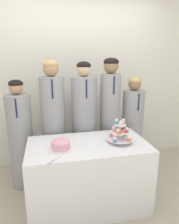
{
  "coord_description": "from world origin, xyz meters",
  "views": [
    {
      "loc": [
        -0.41,
        -1.56,
        1.62
      ],
      "look_at": [
        0.02,
        0.37,
        1.08
      ],
      "focal_mm": 32.0,
      "sensor_mm": 36.0,
      "label": 1
    }
  ],
  "objects_px": {
    "cupcake_stand": "(120,132)",
    "student_1": "(54,128)",
    "round_cake": "(61,144)",
    "student_2": "(84,127)",
    "cake_knife": "(54,160)",
    "student_0": "(21,139)",
    "student_3": "(110,121)",
    "student_4": "(132,130)"
  },
  "relations": [
    {
      "from": "student_1",
      "to": "student_3",
      "type": "relative_size",
      "value": 0.98
    },
    {
      "from": "cupcake_stand",
      "to": "student_0",
      "type": "distance_m",
      "value": 1.24
    },
    {
      "from": "round_cake",
      "to": "cake_knife",
      "type": "height_order",
      "value": "round_cake"
    },
    {
      "from": "student_3",
      "to": "student_4",
      "type": "bearing_deg",
      "value": -0.0
    },
    {
      "from": "student_1",
      "to": "student_4",
      "type": "bearing_deg",
      "value": -0.0
    },
    {
      "from": "student_0",
      "to": "student_3",
      "type": "relative_size",
      "value": 0.85
    },
    {
      "from": "round_cake",
      "to": "student_4",
      "type": "relative_size",
      "value": 0.15
    },
    {
      "from": "cupcake_stand",
      "to": "student_0",
      "type": "relative_size",
      "value": 0.2
    },
    {
      "from": "round_cake",
      "to": "student_4",
      "type": "bearing_deg",
      "value": 30.41
    },
    {
      "from": "student_0",
      "to": "cupcake_stand",
      "type": "bearing_deg",
      "value": -27.95
    },
    {
      "from": "student_0",
      "to": "student_4",
      "type": "height_order",
      "value": "same"
    },
    {
      "from": "student_1",
      "to": "student_2",
      "type": "distance_m",
      "value": 0.39
    },
    {
      "from": "student_4",
      "to": "round_cake",
      "type": "bearing_deg",
      "value": -149.59
    },
    {
      "from": "cake_knife",
      "to": "student_1",
      "type": "bearing_deg",
      "value": 40.38
    },
    {
      "from": "student_1",
      "to": "cake_knife",
      "type": "bearing_deg",
      "value": -92.46
    },
    {
      "from": "cake_knife",
      "to": "student_2",
      "type": "xyz_separation_m",
      "value": [
        0.43,
        0.82,
        -0.0
      ]
    },
    {
      "from": "cake_knife",
      "to": "student_1",
      "type": "xyz_separation_m",
      "value": [
        0.04,
        0.82,
        0.02
      ]
    },
    {
      "from": "cake_knife",
      "to": "student_3",
      "type": "height_order",
      "value": "student_3"
    },
    {
      "from": "round_cake",
      "to": "student_1",
      "type": "distance_m",
      "value": 0.61
    },
    {
      "from": "round_cake",
      "to": "student_2",
      "type": "bearing_deg",
      "value": 59.84
    },
    {
      "from": "cake_knife",
      "to": "cupcake_stand",
      "type": "distance_m",
      "value": 0.76
    },
    {
      "from": "student_1",
      "to": "student_3",
      "type": "xyz_separation_m",
      "value": [
        0.74,
        -0.0,
        0.03
      ]
    },
    {
      "from": "cupcake_stand",
      "to": "student_1",
      "type": "relative_size",
      "value": 0.17
    },
    {
      "from": "student_3",
      "to": "student_1",
      "type": "bearing_deg",
      "value": 180.0
    },
    {
      "from": "cupcake_stand",
      "to": "student_0",
      "type": "xyz_separation_m",
      "value": [
        -1.08,
        0.57,
        -0.22
      ]
    },
    {
      "from": "round_cake",
      "to": "student_3",
      "type": "relative_size",
      "value": 0.12
    },
    {
      "from": "round_cake",
      "to": "student_0",
      "type": "height_order",
      "value": "student_0"
    },
    {
      "from": "student_2",
      "to": "student_3",
      "type": "bearing_deg",
      "value": -0.0
    },
    {
      "from": "student_4",
      "to": "student_3",
      "type": "bearing_deg",
      "value": 180.0
    },
    {
      "from": "student_1",
      "to": "round_cake",
      "type": "bearing_deg",
      "value": -86.09
    },
    {
      "from": "round_cake",
      "to": "student_2",
      "type": "height_order",
      "value": "student_2"
    },
    {
      "from": "student_2",
      "to": "student_1",
      "type": "bearing_deg",
      "value": -180.0
    },
    {
      "from": "student_0",
      "to": "student_3",
      "type": "height_order",
      "value": "student_3"
    },
    {
      "from": "cupcake_stand",
      "to": "student_2",
      "type": "height_order",
      "value": "student_2"
    },
    {
      "from": "cake_knife",
      "to": "student_2",
      "type": "height_order",
      "value": "student_2"
    },
    {
      "from": "student_1",
      "to": "student_2",
      "type": "xyz_separation_m",
      "value": [
        0.39,
        0.0,
        -0.02
      ]
    },
    {
      "from": "cupcake_stand",
      "to": "student_3",
      "type": "distance_m",
      "value": 0.58
    },
    {
      "from": "cupcake_stand",
      "to": "student_0",
      "type": "bearing_deg",
      "value": 152.05
    },
    {
      "from": "round_cake",
      "to": "cupcake_stand",
      "type": "bearing_deg",
      "value": 3.17
    },
    {
      "from": "student_0",
      "to": "student_3",
      "type": "xyz_separation_m",
      "value": [
        1.15,
        0.0,
        0.15
      ]
    },
    {
      "from": "round_cake",
      "to": "student_1",
      "type": "relative_size",
      "value": 0.13
    },
    {
      "from": "cupcake_stand",
      "to": "student_2",
      "type": "relative_size",
      "value": 0.17
    }
  ]
}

